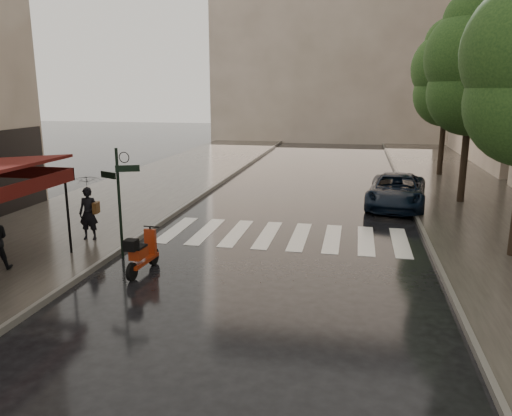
% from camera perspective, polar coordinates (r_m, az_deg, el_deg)
% --- Properties ---
extents(ground, '(120.00, 120.00, 0.00)m').
position_cam_1_polar(ground, '(11.72, -16.11, -10.45)').
color(ground, black).
rests_on(ground, ground).
extents(sidewalk_near, '(6.00, 60.00, 0.12)m').
position_cam_1_polar(sidewalk_near, '(23.97, -12.66, 2.04)').
color(sidewalk_near, '#38332D').
rests_on(sidewalk_near, ground).
extents(sidewalk_far, '(5.50, 60.00, 0.12)m').
position_cam_1_polar(sidewalk_far, '(22.52, 24.14, 0.46)').
color(sidewalk_far, '#38332D').
rests_on(sidewalk_far, ground).
extents(curb_near, '(0.12, 60.00, 0.16)m').
position_cam_1_polar(curb_near, '(22.91, -5.67, 1.82)').
color(curb_near, '#595651').
rests_on(curb_near, ground).
extents(curb_far, '(0.12, 60.00, 0.16)m').
position_cam_1_polar(curb_far, '(22.05, 17.05, 0.84)').
color(curb_far, '#595651').
rests_on(curb_far, ground).
extents(crosswalk, '(7.85, 3.20, 0.01)m').
position_cam_1_polar(crosswalk, '(16.28, 3.17, -3.16)').
color(crosswalk, silver).
rests_on(crosswalk, ground).
extents(signpost, '(1.17, 0.29, 3.10)m').
position_cam_1_polar(signpost, '(14.26, -15.37, 1.56)').
color(signpost, black).
rests_on(signpost, ground).
extents(backdrop_building, '(22.00, 6.00, 20.00)m').
position_cam_1_polar(backdrop_building, '(47.81, 9.22, 19.64)').
color(backdrop_building, gray).
rests_on(backdrop_building, ground).
extents(tree_mid, '(3.80, 3.80, 8.34)m').
position_cam_1_polar(tree_mid, '(21.91, 23.58, 14.81)').
color(tree_mid, black).
rests_on(tree_mid, sidewalk_far).
extents(tree_far, '(3.80, 3.80, 8.16)m').
position_cam_1_polar(tree_far, '(28.83, 21.07, 14.14)').
color(tree_far, black).
rests_on(tree_far, sidewalk_far).
extents(pedestrian_with_umbrella, '(1.07, 1.08, 2.43)m').
position_cam_1_polar(pedestrian_with_umbrella, '(15.96, -18.78, 2.21)').
color(pedestrian_with_umbrella, black).
rests_on(pedestrian_with_umbrella, sidewalk_near).
extents(scooter, '(0.45, 1.67, 1.10)m').
position_cam_1_polar(scooter, '(13.20, -12.93, -5.18)').
color(scooter, black).
rests_on(scooter, ground).
extents(parked_car, '(2.75, 4.99, 1.32)m').
position_cam_1_polar(parked_car, '(20.92, 15.76, 1.91)').
color(parked_car, black).
rests_on(parked_car, ground).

